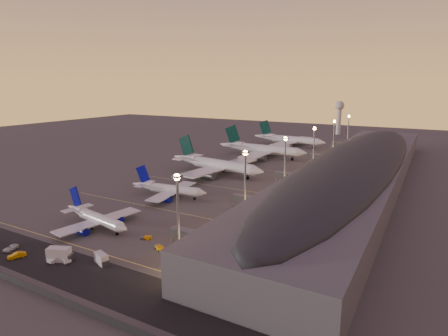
# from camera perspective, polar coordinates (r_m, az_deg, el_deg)

# --- Properties ---
(ground) EXTENTS (700.00, 700.00, 0.00)m
(ground) POSITION_cam_1_polar(r_m,az_deg,el_deg) (156.02, -8.84, -5.60)
(ground) COLOR #403D3B
(airliner_narrow_south) EXTENTS (35.12, 31.71, 12.56)m
(airliner_narrow_south) POSITION_cam_1_polar(r_m,az_deg,el_deg) (138.02, -18.98, -7.19)
(airliner_narrow_south) COLOR silver
(airliner_narrow_south) RESTS_ON ground
(airliner_narrow_north) EXTENTS (37.24, 33.49, 13.29)m
(airliner_narrow_north) POSITION_cam_1_polar(r_m,az_deg,el_deg) (166.42, -8.47, -3.18)
(airliner_narrow_north) COLOR silver
(airliner_narrow_north) RESTS_ON ground
(airliner_wide_near) EXTENTS (62.58, 57.57, 20.04)m
(airliner_wide_near) POSITION_cam_1_polar(r_m,az_deg,el_deg) (206.49, -1.32, 0.55)
(airliner_wide_near) COLOR silver
(airliner_wide_near) RESTS_ON ground
(airliner_wide_mid) EXTENTS (64.74, 58.87, 20.75)m
(airliner_wide_mid) POSITION_cam_1_polar(r_m,az_deg,el_deg) (255.37, 5.71, 2.88)
(airliner_wide_mid) COLOR silver
(airliner_wide_mid) RESTS_ON ground
(airliner_wide_far) EXTENTS (61.77, 56.63, 19.76)m
(airliner_wide_far) POSITION_cam_1_polar(r_m,az_deg,el_deg) (304.44, 9.79, 4.29)
(airliner_wide_far) COLOR silver
(airliner_wide_far) RESTS_ON ground
(terminal_building) EXTENTS (56.35, 255.00, 17.46)m
(terminal_building) POSITION_cam_1_polar(r_m,az_deg,el_deg) (194.80, 19.68, 0.16)
(terminal_building) COLOR #515156
(terminal_building) RESTS_ON ground
(light_masts) EXTENTS (2.20, 217.20, 25.90)m
(light_masts) POSITION_cam_1_polar(r_m,az_deg,el_deg) (191.93, 11.88, 3.12)
(light_masts) COLOR slate
(light_masts) RESTS_ON ground
(radar_tower) EXTENTS (9.00, 9.00, 32.50)m
(radar_tower) POSITION_cam_1_polar(r_m,az_deg,el_deg) (385.64, 17.17, 8.16)
(radar_tower) COLOR silver
(radar_tower) RESTS_ON ground
(service_lane) EXTENTS (260.00, 16.00, 0.01)m
(service_lane) POSITION_cam_1_polar(r_m,az_deg,el_deg) (120.49, -25.90, -12.42)
(service_lane) COLOR black
(service_lane) RESTS_ON ground
(lane_markings) EXTENTS (90.00, 180.36, 0.00)m
(lane_markings) POSITION_cam_1_polar(r_m,az_deg,el_deg) (187.62, -1.28, -2.31)
(lane_markings) COLOR #D8C659
(lane_markings) RESTS_ON ground
(fence) EXTENTS (124.00, 0.12, 2.00)m
(fence) POSITION_cam_1_polar(r_m,az_deg,el_deg) (114.60, -30.98, -13.75)
(fence) COLOR #2D2D30
(fence) RESTS_ON ground
(baggage_tug_a) EXTENTS (4.23, 2.96, 1.18)m
(baggage_tug_a) POSITION_cam_1_polar(r_m,az_deg,el_deg) (116.55, -9.91, -11.83)
(baggage_tug_a) COLOR orange
(baggage_tug_a) RESTS_ON ground
(baggage_tug_b) EXTENTS (3.73, 3.02, 1.05)m
(baggage_tug_b) POSITION_cam_1_polar(r_m,az_deg,el_deg) (124.09, -11.71, -10.37)
(baggage_tug_b) COLOR orange
(baggage_tug_b) RESTS_ON ground
(catering_truck_a) EXTENTS (7.42, 5.19, 3.90)m
(catering_truck_a) POSITION_cam_1_polar(r_m,az_deg,el_deg) (116.86, -23.68, -12.00)
(catering_truck_a) COLOR silver
(catering_truck_a) RESTS_ON ground
(catering_truck_b) EXTENTS (5.73, 3.61, 3.01)m
(catering_truck_b) POSITION_cam_1_polar(r_m,az_deg,el_deg) (111.18, -18.14, -13.06)
(catering_truck_b) COLOR silver
(catering_truck_b) RESTS_ON ground
(service_van_a) EXTENTS (3.55, 5.37, 1.37)m
(service_van_a) POSITION_cam_1_polar(r_m,az_deg,el_deg) (130.84, -29.75, -10.52)
(service_van_a) COLOR silver
(service_van_a) RESTS_ON ground
(service_van_c) EXTENTS (1.86, 5.01, 1.64)m
(service_van_c) POSITION_cam_1_polar(r_m,az_deg,el_deg) (117.71, -24.19, -12.41)
(service_van_c) COLOR silver
(service_van_c) RESTS_ON ground
(service_van_d) EXTENTS (3.45, 5.12, 1.60)m
(service_van_d) POSITION_cam_1_polar(r_m,az_deg,el_deg) (124.45, -29.04, -11.55)
(service_van_d) COLOR orange
(service_van_d) RESTS_ON ground
(service_van_e) EXTENTS (5.73, 3.22, 1.79)m
(service_van_e) POSITION_cam_1_polar(r_m,az_deg,el_deg) (116.54, -23.15, -12.53)
(service_van_e) COLOR silver
(service_van_e) RESTS_ON ground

